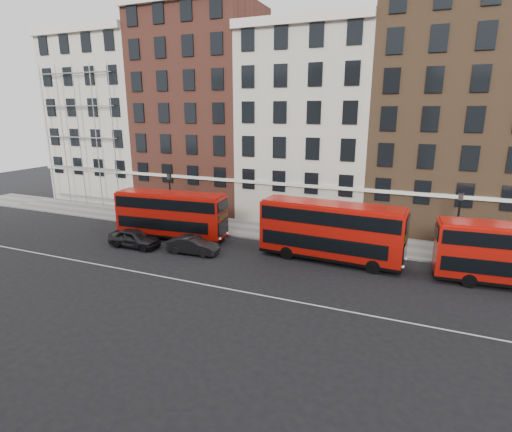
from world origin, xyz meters
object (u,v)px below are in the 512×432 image
at_px(bus_c, 330,230).
at_px(car_front, 193,245).
at_px(car_rear, 134,238).
at_px(bus_b, 171,214).

distance_m(bus_c, car_front, 10.78).
relative_size(car_rear, car_front, 1.07).
distance_m(bus_b, car_rear, 3.82).
relative_size(bus_b, bus_c, 0.93).
bearing_deg(bus_b, car_rear, -119.77).
height_order(bus_b, bus_c, bus_c).
relative_size(bus_b, car_rear, 2.25).
bearing_deg(car_rear, bus_b, -25.52).
bearing_deg(bus_c, car_rear, -165.17).
xyz_separation_m(bus_b, car_front, (3.81, -2.66, -1.54)).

